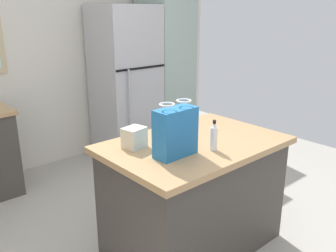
# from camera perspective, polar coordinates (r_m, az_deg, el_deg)

# --- Properties ---
(back_wall) EXTENTS (5.36, 0.13, 2.64)m
(back_wall) POSITION_cam_1_polar(r_m,az_deg,el_deg) (4.50, -20.46, 10.26)
(back_wall) COLOR silver
(back_wall) RESTS_ON ground
(kitchen_island) EXTENTS (1.35, 0.91, 0.89)m
(kitchen_island) POSITION_cam_1_polar(r_m,az_deg,el_deg) (2.91, 3.98, -10.62)
(kitchen_island) COLOR #423D38
(kitchen_island) RESTS_ON ground
(refrigerator) EXTENTS (0.73, 0.70, 1.89)m
(refrigerator) POSITION_cam_1_polar(r_m,az_deg,el_deg) (4.65, -6.65, 6.73)
(refrigerator) COLOR #B7B7BC
(refrigerator) RESTS_ON ground
(tall_cabinet) EXTENTS (0.58, 0.62, 2.10)m
(tall_cabinet) POSITION_cam_1_polar(r_m,az_deg,el_deg) (5.04, -0.36, 8.90)
(tall_cabinet) COLOR #9EB2A8
(tall_cabinet) RESTS_ON ground
(shopping_bag) EXTENTS (0.30, 0.15, 0.37)m
(shopping_bag) POSITION_cam_1_polar(r_m,az_deg,el_deg) (2.41, 1.17, -0.93)
(shopping_bag) COLOR #236BAD
(shopping_bag) RESTS_ON kitchen_island
(small_box) EXTENTS (0.17, 0.15, 0.15)m
(small_box) POSITION_cam_1_polar(r_m,az_deg,el_deg) (2.59, -5.30, -1.83)
(small_box) COLOR beige
(small_box) RESTS_ON kitchen_island
(bottle) EXTENTS (0.05, 0.05, 0.22)m
(bottle) POSITION_cam_1_polar(r_m,az_deg,el_deg) (2.54, 7.20, -1.72)
(bottle) COLOR white
(bottle) RESTS_ON kitchen_island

